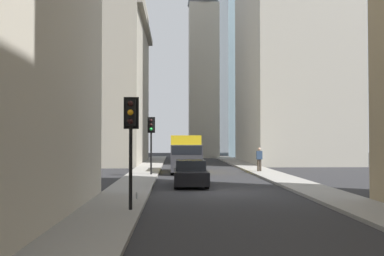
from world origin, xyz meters
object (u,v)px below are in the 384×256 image
sedan_black (190,174)px  traffic_light_midblock (151,132)px  discarded_bottle (137,196)px  delivery_truck (186,154)px  pedestrian (259,158)px  traffic_light_foreground (131,126)px

sedan_black → traffic_light_midblock: size_ratio=1.09×
traffic_light_midblock → discarded_bottle: bearing=-179.7°
delivery_truck → pedestrian: bearing=-94.5°
traffic_light_midblock → traffic_light_foreground: bearing=-179.6°
traffic_light_foreground → pedestrian: (18.89, -7.94, -1.84)m
delivery_truck → traffic_light_foreground: traffic_light_foreground is taller
sedan_black → discarded_bottle: bearing=159.0°
traffic_light_foreground → sedan_black: bearing=-14.5°
sedan_black → traffic_light_foreground: size_ratio=1.12×
traffic_light_foreground → discarded_bottle: size_ratio=14.24×
delivery_truck → sedan_black: bearing=-180.0°
traffic_light_foreground → traffic_light_midblock: size_ratio=0.97×
pedestrian → discarded_bottle: pedestrian is taller
sedan_black → pedestrian: (9.72, -5.57, 0.46)m
sedan_black → pedestrian: size_ratio=2.40×
sedan_black → delivery_truck: bearing=0.0°
delivery_truck → discarded_bottle: delivery_truck is taller
delivery_truck → traffic_light_foreground: 19.53m
sedan_black → discarded_bottle: (-6.26, 2.40, -0.42)m
sedan_black → traffic_light_midblock: traffic_light_midblock is taller
traffic_light_foreground → pedestrian: 20.58m
sedan_black → traffic_light_foreground: (-9.17, 2.37, 2.30)m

